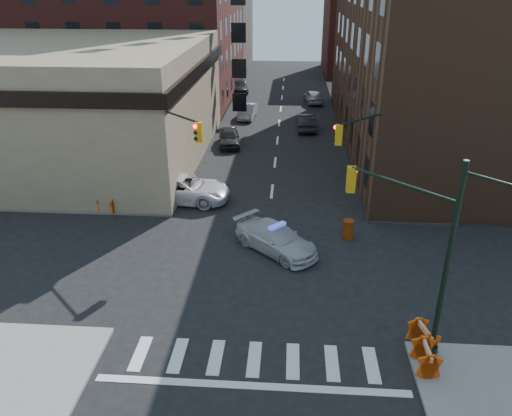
# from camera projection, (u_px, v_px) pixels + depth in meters

# --- Properties ---
(ground) EXTENTS (140.00, 140.00, 0.00)m
(ground) POSITION_uv_depth(u_px,v_px,m) (264.00, 267.00, 25.50)
(ground) COLOR black
(ground) RESTS_ON ground
(sidewalk_nw) EXTENTS (34.00, 54.50, 0.15)m
(sidewalk_nw) POSITION_uv_depth(u_px,v_px,m) (78.00, 108.00, 56.59)
(sidewalk_nw) COLOR gray
(sidewalk_nw) RESTS_ON ground
(sidewalk_ne) EXTENTS (34.00, 54.50, 0.15)m
(sidewalk_ne) POSITION_uv_depth(u_px,v_px,m) (494.00, 115.00, 53.66)
(sidewalk_ne) COLOR gray
(sidewalk_ne) RESTS_ON ground
(bank_building) EXTENTS (22.00, 22.00, 9.00)m
(bank_building) POSITION_uv_depth(u_px,v_px,m) (63.00, 102.00, 39.64)
(bank_building) COLOR #998964
(bank_building) RESTS_ON ground
(commercial_row_ne) EXTENTS (14.00, 34.00, 14.00)m
(commercial_row_ne) POSITION_uv_depth(u_px,v_px,m) (433.00, 62.00, 42.11)
(commercial_row_ne) COLOR #4E301F
(commercial_row_ne) RESTS_ON ground
(filler_nw) EXTENTS (20.00, 18.00, 16.00)m
(filler_nw) POSITION_uv_depth(u_px,v_px,m) (186.00, 16.00, 79.31)
(filler_nw) COLOR brown
(filler_nw) RESTS_ON ground
(filler_ne) EXTENTS (16.00, 16.00, 12.00)m
(filler_ne) POSITION_uv_depth(u_px,v_px,m) (379.00, 33.00, 74.61)
(filler_ne) COLOR #57201B
(filler_ne) RESTS_ON ground
(signal_pole_se) EXTENTS (5.40, 5.27, 8.00)m
(signal_pole_se) POSITION_uv_depth(u_px,v_px,m) (421.00, 244.00, 18.18)
(signal_pole_se) COLOR black
(signal_pole_se) RESTS_ON sidewalk_se
(signal_pole_nw) EXTENTS (3.58, 3.67, 8.00)m
(signal_pole_nw) POSITION_uv_depth(u_px,v_px,m) (169.00, 151.00, 28.89)
(signal_pole_nw) COLOR black
(signal_pole_nw) RESTS_ON sidewalk_nw
(signal_pole_ne) EXTENTS (3.67, 3.58, 8.00)m
(signal_pole_ne) POSITION_uv_depth(u_px,v_px,m) (373.00, 155.00, 28.16)
(signal_pole_ne) COLOR black
(signal_pole_ne) RESTS_ON sidewalk_ne
(tree_ne_near) EXTENTS (3.00, 3.00, 4.85)m
(tree_ne_near) POSITION_uv_depth(u_px,v_px,m) (359.00, 94.00, 47.11)
(tree_ne_near) COLOR black
(tree_ne_near) RESTS_ON sidewalk_ne
(tree_ne_far) EXTENTS (3.00, 3.00, 4.85)m
(tree_ne_far) POSITION_uv_depth(u_px,v_px,m) (350.00, 78.00, 54.35)
(tree_ne_far) COLOR black
(tree_ne_far) RESTS_ON sidewalk_ne
(police_car) EXTENTS (5.13, 4.95, 1.47)m
(police_car) POSITION_uv_depth(u_px,v_px,m) (276.00, 239.00, 26.75)
(police_car) COLOR #B9BABE
(police_car) RESTS_ON ground
(pickup) EXTENTS (6.45, 3.48, 1.72)m
(pickup) POSITION_uv_depth(u_px,v_px,m) (183.00, 188.00, 32.79)
(pickup) COLOR silver
(pickup) RESTS_ON ground
(parked_car_wnear) EXTENTS (2.36, 4.61, 1.50)m
(parked_car_wnear) POSITION_uv_depth(u_px,v_px,m) (229.00, 137.00, 43.71)
(parked_car_wnear) COLOR black
(parked_car_wnear) RESTS_ON ground
(parked_car_wfar) EXTENTS (1.88, 4.53, 1.46)m
(parked_car_wfar) POSITION_uv_depth(u_px,v_px,m) (247.00, 111.00, 52.29)
(parked_car_wfar) COLOR gray
(parked_car_wfar) RESTS_ON ground
(parked_car_wdeep) EXTENTS (2.70, 5.32, 1.48)m
(parked_car_wdeep) POSITION_uv_depth(u_px,v_px,m) (240.00, 86.00, 64.25)
(parked_car_wdeep) COLOR black
(parked_car_wdeep) RESTS_ON ground
(parked_car_enear) EXTENTS (1.80, 4.78, 1.56)m
(parked_car_enear) POSITION_uv_depth(u_px,v_px,m) (306.00, 122.00, 48.31)
(parked_car_enear) COLOR black
(parked_car_enear) RESTS_ON ground
(parked_car_efar) EXTENTS (2.39, 4.66, 1.52)m
(parked_car_efar) POSITION_uv_depth(u_px,v_px,m) (313.00, 97.00, 58.61)
(parked_car_efar) COLOR #9A9EA3
(parked_car_efar) RESTS_ON ground
(pedestrian_a) EXTENTS (0.58, 0.40, 1.56)m
(pedestrian_a) POSITION_uv_depth(u_px,v_px,m) (157.00, 182.00, 33.69)
(pedestrian_a) COLOR black
(pedestrian_a) RESTS_ON sidewalk_nw
(pedestrian_b) EXTENTS (1.06, 0.91, 1.88)m
(pedestrian_b) POSITION_uv_depth(u_px,v_px,m) (110.00, 187.00, 32.35)
(pedestrian_b) COLOR black
(pedestrian_b) RESTS_ON sidewalk_nw
(pedestrian_c) EXTENTS (1.06, 0.72, 1.68)m
(pedestrian_c) POSITION_uv_depth(u_px,v_px,m) (78.00, 183.00, 33.41)
(pedestrian_c) COLOR #1D252C
(pedestrian_c) RESTS_ON sidewalk_nw
(barrel_road) EXTENTS (0.68, 0.68, 1.13)m
(barrel_road) POSITION_uv_depth(u_px,v_px,m) (348.00, 229.00, 28.10)
(barrel_road) COLOR #DC3F0A
(barrel_road) RESTS_ON ground
(barrel_bank) EXTENTS (0.67, 0.67, 1.07)m
(barrel_bank) POSITION_uv_depth(u_px,v_px,m) (207.00, 192.00, 33.05)
(barrel_bank) COLOR #F2540B
(barrel_bank) RESTS_ON ground
(barricade_se_a) EXTENTS (0.96, 1.44, 0.99)m
(barricade_se_a) POSITION_uv_depth(u_px,v_px,m) (423.00, 337.00, 19.54)
(barricade_se_a) COLOR #E8530A
(barricade_se_a) RESTS_ON sidewalk_se
(barricade_se_b) EXTENTS (0.69, 1.36, 1.01)m
(barricade_se_b) POSITION_uv_depth(u_px,v_px,m) (426.00, 358.00, 18.48)
(barricade_se_b) COLOR red
(barricade_se_b) RESTS_ON sidewalk_se
(barricade_nw_a) EXTENTS (1.45, 0.96, 1.00)m
(barricade_nw_a) POSITION_uv_depth(u_px,v_px,m) (149.00, 195.00, 32.33)
(barricade_nw_a) COLOR red
(barricade_nw_a) RESTS_ON sidewalk_nw
(barricade_nw_b) EXTENTS (1.36, 0.90, 0.94)m
(barricade_nw_b) POSITION_uv_depth(u_px,v_px,m) (108.00, 205.00, 31.05)
(barricade_nw_b) COLOR #E5520A
(barricade_nw_b) RESTS_ON sidewalk_nw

